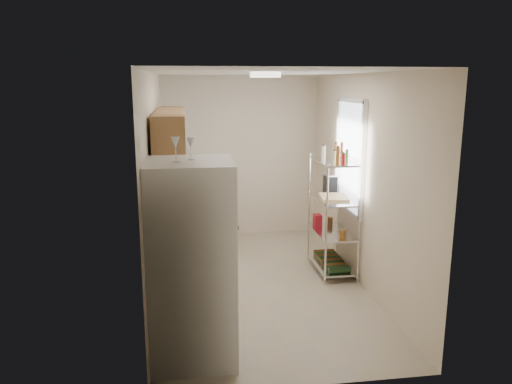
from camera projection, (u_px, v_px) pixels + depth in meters
room at (261, 183)px, 6.01m from camera, size 2.52×4.42×2.62m
counter_run at (186, 242)px, 6.49m from camera, size 0.63×3.51×0.90m
upper_cabinets at (171, 141)px, 5.85m from camera, size 0.33×2.20×0.72m
range_hood at (178, 166)px, 6.72m from camera, size 0.50×0.60×0.12m
window at (350, 156)px, 6.47m from camera, size 0.06×1.00×1.46m
bakers_rack at (334, 191)px, 6.48m from camera, size 0.45×0.90×1.73m
ceiling_dome at (265, 75)px, 5.45m from camera, size 0.34×0.34×0.05m
refrigerator at (192, 262)px, 4.45m from camera, size 0.75×0.75×1.83m
wine_glass_a at (176, 150)px, 4.14m from camera, size 0.08×0.08×0.22m
wine_glass_b at (191, 149)px, 4.28m from camera, size 0.07×0.07×0.19m
rice_cooker at (178, 201)px, 6.33m from camera, size 0.28×0.28×0.22m
frying_pan_large at (185, 198)px, 6.93m from camera, size 0.28×0.28×0.05m
frying_pan_small at (187, 200)px, 6.79m from camera, size 0.33×0.33×0.05m
cutting_board at (334, 197)px, 6.49m from camera, size 0.40×0.49×0.03m
espresso_machine at (330, 184)px, 6.80m from camera, size 0.15×0.22×0.26m
storage_bag at (318, 220)px, 6.83m from camera, size 0.10×0.14×0.16m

